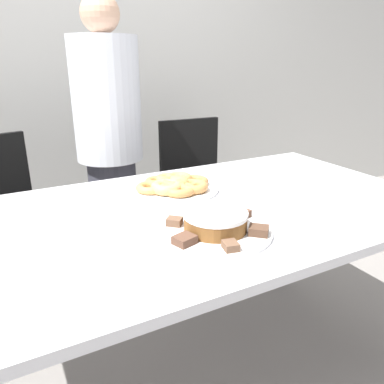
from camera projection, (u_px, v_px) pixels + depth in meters
The scene contains 23 objects.
wall_back at pixel (75, 53), 2.41m from camera, with size 8.00×0.05×2.60m.
table at pixel (188, 232), 1.31m from camera, with size 1.80×0.94×0.78m.
person_standing at pixel (110, 149), 1.97m from camera, with size 0.34×0.34×1.56m.
office_chair_left at pixel (6, 236), 1.84m from camera, with size 0.53×0.53×0.92m.
office_chair_right at pixel (200, 199), 2.33m from camera, with size 0.45×0.45×0.92m.
plate_cake at pixel (215, 231), 1.11m from camera, with size 0.34×0.34×0.01m.
plate_donuts at pixel (174, 189), 1.47m from camera, with size 0.35×0.35×0.01m.
frosted_cake at pixel (215, 221), 1.10m from camera, with size 0.19×0.19×0.06m.
lamington_0 at pixel (203, 210), 1.22m from camera, with size 0.06×0.07×0.02m.
lamington_1 at pixel (174, 221), 1.14m from camera, with size 0.06×0.06×0.02m.
lamington_2 at pixel (185, 240), 1.02m from camera, with size 0.07×0.06×0.02m.
lamington_3 at pixel (231, 246), 0.99m from camera, with size 0.05×0.05×0.02m.
lamington_4 at pixel (259, 230), 1.08m from camera, with size 0.07×0.07×0.02m.
lamington_5 at pixel (242, 214), 1.19m from camera, with size 0.06×0.05×0.02m.
donut_0 at pixel (174, 183), 1.46m from camera, with size 0.12×0.12×0.04m.
donut_1 at pixel (168, 179), 1.52m from camera, with size 0.10×0.10×0.03m.
donut_2 at pixel (157, 182), 1.48m from camera, with size 0.11×0.11×0.03m.
donut_3 at pixel (151, 187), 1.43m from camera, with size 0.12×0.12×0.03m.
donut_4 at pixel (166, 187), 1.41m from camera, with size 0.12×0.12×0.04m.
donut_5 at pixel (179, 190), 1.40m from camera, with size 0.12×0.12×0.03m.
donut_6 at pixel (193, 187), 1.43m from camera, with size 0.12×0.12×0.03m.
donut_7 at pixel (195, 181), 1.50m from camera, with size 0.11×0.11×0.03m.
donut_8 at pixel (179, 179), 1.52m from camera, with size 0.11×0.11×0.04m.
Camera 1 is at (-0.54, -1.05, 1.27)m, focal length 35.00 mm.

